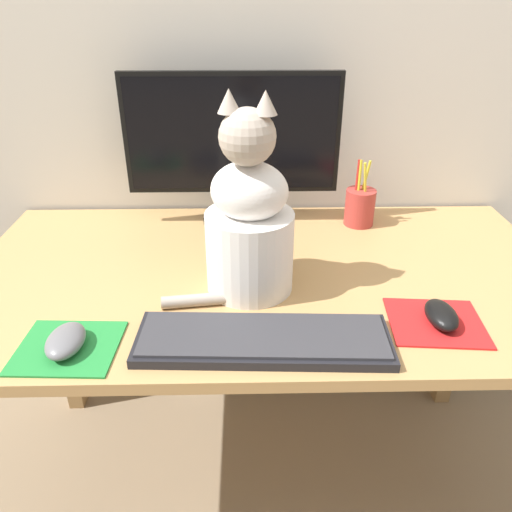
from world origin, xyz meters
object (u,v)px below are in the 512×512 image
(computer_mouse_left, at_px, (66,341))
(pen_cup, at_px, (360,206))
(keyboard, at_px, (263,339))
(monitor, at_px, (232,143))
(computer_mouse_right, at_px, (441,315))
(cat, at_px, (249,222))

(computer_mouse_left, bearing_deg, pen_cup, 39.89)
(pen_cup, bearing_deg, keyboard, -118.30)
(monitor, height_order, computer_mouse_right, monitor)
(keyboard, bearing_deg, pen_cup, 64.10)
(computer_mouse_left, distance_m, computer_mouse_right, 0.70)
(keyboard, relative_size, cat, 1.12)
(computer_mouse_right, bearing_deg, monitor, 129.91)
(computer_mouse_left, height_order, computer_mouse_right, computer_mouse_right)
(keyboard, height_order, cat, cat)
(monitor, height_order, keyboard, monitor)
(computer_mouse_right, bearing_deg, computer_mouse_left, -174.80)
(cat, xyz_separation_m, pen_cup, (0.30, 0.32, -0.10))
(keyboard, distance_m, computer_mouse_right, 0.35)
(cat, bearing_deg, monitor, 109.40)
(keyboard, distance_m, cat, 0.25)
(computer_mouse_right, xyz_separation_m, cat, (-0.37, 0.14, 0.13))
(monitor, xyz_separation_m, computer_mouse_left, (-0.29, -0.55, -0.20))
(monitor, relative_size, pen_cup, 3.08)
(computer_mouse_left, height_order, pen_cup, pen_cup)
(monitor, relative_size, computer_mouse_right, 5.59)
(monitor, distance_m, keyboard, 0.58)
(computer_mouse_left, xyz_separation_m, computer_mouse_right, (0.70, 0.06, 0.00))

